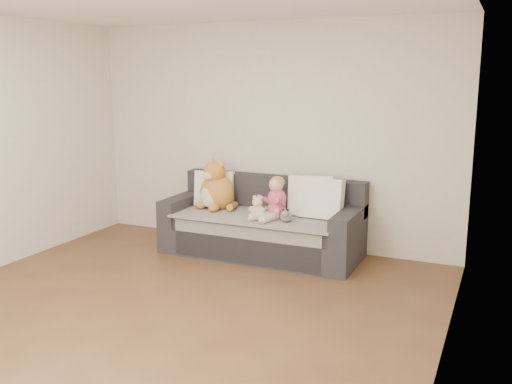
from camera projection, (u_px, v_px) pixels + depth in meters
room_shell at (174, 159)px, 4.82m from camera, size 5.00×5.00×5.00m
sofa at (263, 227)px, 6.44m from camera, size 2.20×0.94×0.85m
cushion_left at (214, 188)px, 6.73m from camera, size 0.49×0.31×0.43m
cushion_right_back at (310, 196)px, 6.26m from camera, size 0.52×0.33×0.46m
cushion_right_front at (321, 198)px, 6.14m from camera, size 0.49×0.23×0.45m
toddler at (274, 200)px, 6.15m from camera, size 0.33×0.47×0.46m
plush_cat at (216, 189)px, 6.58m from camera, size 0.48×0.43×0.62m
teddy_bear at (257, 209)px, 6.15m from camera, size 0.20×0.15×0.25m
plush_cow at (286, 216)px, 6.00m from camera, size 0.13×0.19×0.16m
sippy_cup at (266, 211)px, 6.20m from camera, size 0.11×0.09×0.13m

